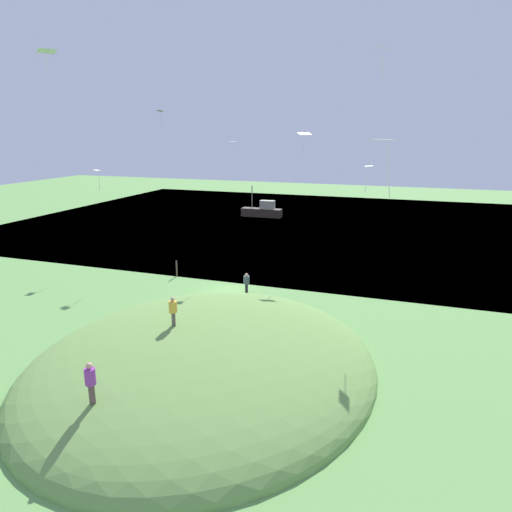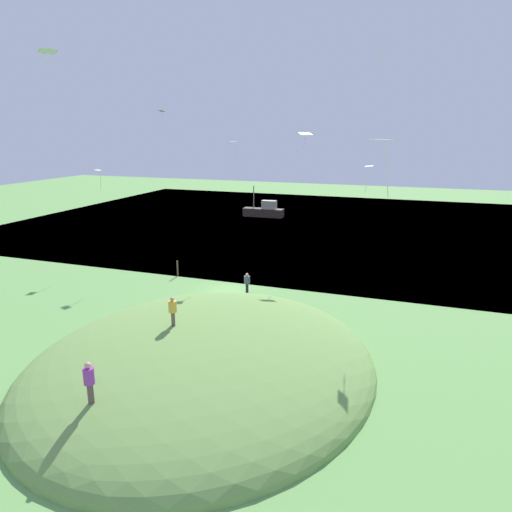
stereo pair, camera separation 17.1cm
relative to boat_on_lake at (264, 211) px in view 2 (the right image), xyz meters
The scene contains 16 objects.
ground_plane 33.90m from the boat_on_lake, 13.86° to the left, with size 160.00×160.00×0.00m, color #669D4E.
lake_water 8.55m from the boat_on_lake, 73.23° to the left, with size 56.35×80.00×0.40m, color #264F68.
grass_hill 45.92m from the boat_on_lake, 14.40° to the left, with size 21.25×18.44×4.11m, color #6B9548.
boat_on_lake is the anchor object (origin of this frame).
person_on_hilltop 45.36m from the boat_on_lake, 12.20° to the left, with size 0.64×0.64×1.66m.
person_watching_kites 33.95m from the boat_on_lake, 16.27° to the left, with size 0.48×0.48×1.62m.
person_near_shore 52.37m from the boat_on_lake, 10.71° to the left, with size 0.63×0.63×1.84m.
kite_0 52.72m from the boat_on_lake, 23.23° to the left, with size 1.07×1.11×2.11m.
kite_1 27.15m from the boat_on_lake, ahead, with size 0.69×0.80×1.68m.
kite_4 41.60m from the boat_on_lake, 27.47° to the left, with size 0.78×0.60×1.61m.
kite_5 31.60m from the boat_on_lake, 13.61° to the left, with size 0.99×0.82×1.79m.
kite_6 44.59m from the boat_on_lake, 27.32° to the left, with size 1.20×1.05×1.66m.
kite_7 44.63m from the boat_on_lake, ahead, with size 1.23×1.12×1.22m.
kite_8 30.19m from the boat_on_lake, 13.89° to the right, with size 0.81×0.64×1.95m.
kite_9 30.23m from the boat_on_lake, 25.54° to the left, with size 1.22×1.27×2.06m.
mooring_post 30.57m from the boat_on_lake, ahead, with size 0.14×0.14×1.39m, color brown.
Camera 2 is at (32.31, 13.73, 12.38)m, focal length 32.75 mm.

